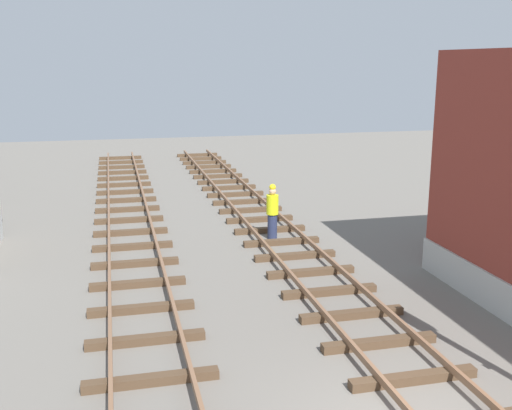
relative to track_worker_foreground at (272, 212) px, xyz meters
name	(u,v)px	position (x,y,z in m)	size (l,w,h in m)	color
track_worker_foreground	(272,212)	(0.00, 0.00, 0.00)	(0.40, 0.40, 1.87)	#262D4C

